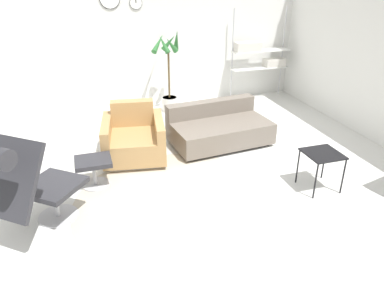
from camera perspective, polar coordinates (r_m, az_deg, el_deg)
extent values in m
plane|color=silver|center=(4.94, -1.93, -6.11)|extent=(12.00, 12.00, 0.00)
cube|color=silver|center=(7.50, -9.08, 16.02)|extent=(12.00, 0.06, 2.80)
cylinder|color=black|center=(7.40, -8.56, 20.50)|extent=(0.23, 0.01, 0.23)
cylinder|color=white|center=(7.40, -8.55, 20.50)|extent=(0.22, 0.02, 0.22)
cube|color=black|center=(7.38, -8.55, 20.74)|extent=(0.01, 0.01, 0.07)
cylinder|color=#BCB29E|center=(4.60, -2.10, -8.70)|extent=(2.54, 2.54, 0.01)
cylinder|color=#BCBCC1|center=(4.61, -19.67, -10.25)|extent=(0.62, 0.62, 0.02)
cylinder|color=#BCBCC1|center=(4.51, -20.01, -8.34)|extent=(0.06, 0.06, 0.35)
cube|color=#2D2D33|center=(4.40, -20.42, -6.02)|extent=(0.79, 0.79, 0.06)
cube|color=#2D2D33|center=(3.94, -25.71, -4.73)|extent=(0.71, 0.69, 0.69)
cylinder|color=#BCBCC1|center=(5.07, -14.42, -5.95)|extent=(0.36, 0.36, 0.02)
cylinder|color=#BCBCC1|center=(5.00, -14.62, -4.39)|extent=(0.05, 0.05, 0.30)
cube|color=#2D2D33|center=(4.91, -14.84, -2.58)|extent=(0.45, 0.39, 0.06)
cube|color=silver|center=(5.64, -8.68, -1.83)|extent=(0.82, 0.85, 0.06)
cube|color=#AD8451|center=(5.55, -8.81, -0.04)|extent=(0.76, 1.00, 0.33)
cube|color=#AD8451|center=(5.75, -9.08, 4.73)|extent=(0.65, 0.27, 0.38)
cube|color=#AD8451|center=(5.51, -4.97, 1.20)|extent=(0.26, 0.92, 0.54)
cube|color=#AD8451|center=(5.53, -12.78, 0.70)|extent=(0.26, 0.92, 0.54)
cube|color=black|center=(6.04, 4.23, 0.28)|extent=(1.45, 0.90, 0.05)
cube|color=#70665B|center=(5.96, 4.29, 1.92)|extent=(1.61, 1.05, 0.33)
cube|color=#70665B|center=(6.14, 2.89, 5.55)|extent=(1.54, 0.36, 0.25)
cube|color=black|center=(4.90, 19.31, -1.40)|extent=(0.43, 0.43, 0.02)
cylinder|color=black|center=(4.77, 18.30, -5.43)|extent=(0.02, 0.02, 0.48)
cylinder|color=black|center=(4.99, 22.04, -4.60)|extent=(0.02, 0.02, 0.48)
cylinder|color=black|center=(5.05, 15.81, -3.29)|extent=(0.02, 0.02, 0.48)
cylinder|color=black|center=(5.26, 19.45, -2.60)|extent=(0.02, 0.02, 0.48)
cylinder|color=silver|center=(7.38, -3.42, 6.06)|extent=(0.30, 0.30, 0.29)
cylinder|color=#382819|center=(7.33, -3.44, 7.05)|extent=(0.28, 0.28, 0.02)
cylinder|color=brown|center=(7.20, -3.54, 10.50)|extent=(0.04, 0.04, 0.89)
cone|color=#2D6B33|center=(7.08, -2.38, 15.56)|extent=(0.16, 0.40, 0.45)
cone|color=#2D6B33|center=(7.19, -3.55, 15.15)|extent=(0.31, 0.20, 0.32)
cone|color=#2D6B33|center=(7.16, -5.14, 15.06)|extent=(0.36, 0.41, 0.34)
cone|color=#2D6B33|center=(7.01, -4.32, 14.92)|extent=(0.23, 0.30, 0.33)
cone|color=#2D6B33|center=(7.00, -3.17, 14.85)|extent=(0.30, 0.20, 0.31)
cylinder|color=#BCBCC1|center=(7.95, 6.17, 13.25)|extent=(0.03, 0.03, 1.86)
cylinder|color=#BCBCC1|center=(8.47, 13.61, 13.45)|extent=(0.03, 0.03, 1.86)
cube|color=white|center=(8.15, 10.24, 11.36)|extent=(1.22, 0.28, 0.02)
cube|color=white|center=(8.08, 10.44, 13.81)|extent=(1.22, 0.28, 0.02)
cube|color=beige|center=(8.28, 12.41, 12.04)|extent=(0.44, 0.24, 0.16)
cube|color=silver|center=(7.91, 8.52, 14.47)|extent=(0.53, 0.24, 0.18)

